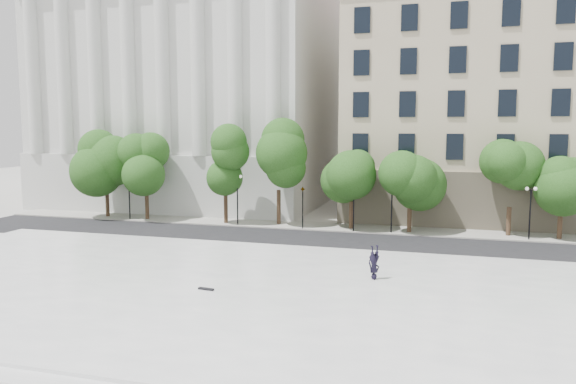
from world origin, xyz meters
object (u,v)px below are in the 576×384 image
skateboard (206,289)px  traffic_light_east (354,189)px  person_lying (374,275)px  traffic_light_west (303,188)px

skateboard → traffic_light_east: bearing=85.3°
person_lying → skateboard: person_lying is taller
traffic_light_west → person_lying: size_ratio=2.21×
traffic_light_west → skateboard: 20.27m
traffic_light_west → traffic_light_east: 4.38m
person_lying → skateboard: 9.18m
traffic_light_west → person_lying: (8.12, -15.63, -2.94)m
traffic_light_east → person_lying: bearing=-76.5°
person_lying → skateboard: bearing=168.9°
skateboard → traffic_light_west: bearing=97.7°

